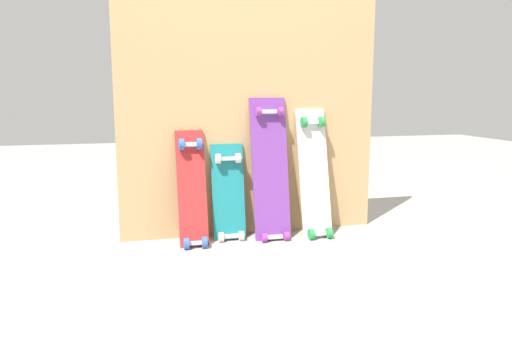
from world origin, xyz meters
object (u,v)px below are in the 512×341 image
skateboard_teal (229,197)px  skateboard_white (314,178)px  skateboard_red (192,193)px  skateboard_purple (271,174)px

skateboard_teal → skateboard_white: skateboard_white is taller
skateboard_teal → skateboard_white: (0.54, -0.05, 0.11)m
skateboard_white → skateboard_red: bearing=-179.9°
skateboard_red → skateboard_teal: 0.24m
skateboard_red → skateboard_purple: skateboard_purple is taller
skateboard_red → skateboard_teal: size_ratio=1.14×
skateboard_red → skateboard_teal: skateboard_red is taller
skateboard_teal → skateboard_white: size_ratio=0.76×
skateboard_red → skateboard_white: size_ratio=0.86×
skateboard_purple → skateboard_white: (0.28, -0.02, -0.03)m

